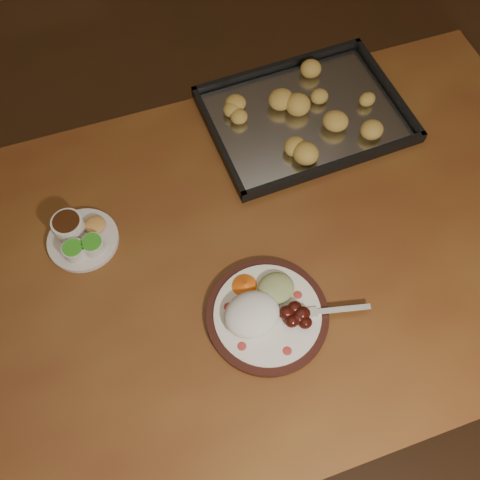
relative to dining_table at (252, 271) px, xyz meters
name	(u,v)px	position (x,y,z in m)	size (l,w,h in m)	color
ground	(181,354)	(-0.21, 0.09, -0.65)	(4.00, 4.00, 0.00)	#4F2B1B
dining_table	(252,271)	(0.00, 0.00, 0.00)	(1.58, 1.03, 0.75)	brown
dinner_plate	(265,312)	(-0.04, -0.14, 0.11)	(0.31, 0.24, 0.06)	black
condiment_saucer	(80,237)	(-0.32, 0.17, 0.12)	(0.15, 0.15, 0.05)	beige
baking_tray	(305,114)	(0.27, 0.28, 0.11)	(0.48, 0.36, 0.05)	black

